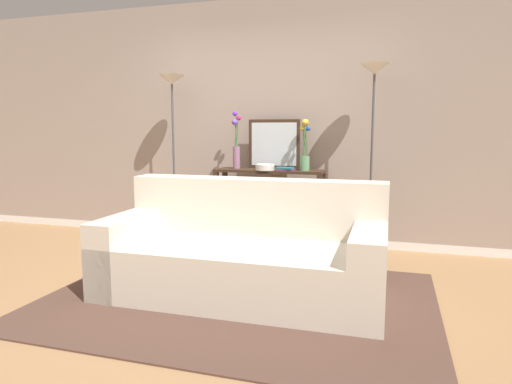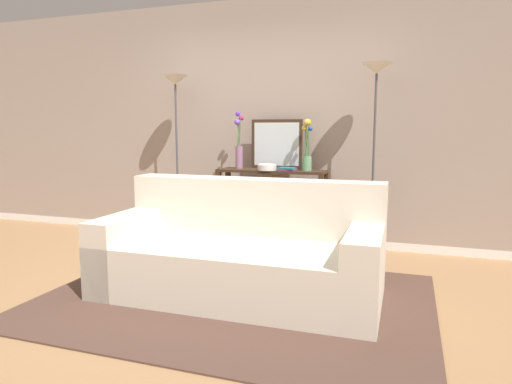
% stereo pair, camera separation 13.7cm
% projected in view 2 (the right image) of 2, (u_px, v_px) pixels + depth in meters
% --- Properties ---
extents(ground_plane, '(16.00, 16.00, 0.02)m').
position_uv_depth(ground_plane, '(183.00, 295.00, 3.55)').
color(ground_plane, '#9E754C').
extents(back_wall, '(12.00, 0.15, 2.73)m').
position_uv_depth(back_wall, '(261.00, 123.00, 5.19)').
color(back_wall, white).
rests_on(back_wall, ground).
extents(area_rug, '(2.89, 2.10, 0.01)m').
position_uv_depth(area_rug, '(234.00, 299.00, 3.43)').
color(area_rug, '#51382D').
rests_on(area_rug, ground).
extents(couch, '(2.15, 1.02, 0.88)m').
position_uv_depth(couch, '(242.00, 255.00, 3.54)').
color(couch, beige).
rests_on(couch, ground).
extents(console_table, '(1.18, 0.33, 0.86)m').
position_uv_depth(console_table, '(272.00, 195.00, 4.91)').
color(console_table, '#382619').
rests_on(console_table, ground).
extents(floor_lamp_left, '(0.28, 0.28, 1.88)m').
position_uv_depth(floor_lamp_left, '(176.00, 112.00, 5.07)').
color(floor_lamp_left, '#4C4C51').
rests_on(floor_lamp_left, ground).
extents(floor_lamp_right, '(0.28, 0.28, 1.92)m').
position_uv_depth(floor_lamp_right, '(375.00, 107.00, 4.37)').
color(floor_lamp_right, '#4C4C51').
rests_on(floor_lamp_right, ground).
extents(wall_mirror, '(0.58, 0.02, 0.54)m').
position_uv_depth(wall_mirror, '(277.00, 144.00, 4.96)').
color(wall_mirror, '#382619').
rests_on(wall_mirror, console_table).
extents(vase_tall_flowers, '(0.10, 0.12, 0.63)m').
position_uv_depth(vase_tall_flowers, '(239.00, 145.00, 5.00)').
color(vase_tall_flowers, gray).
rests_on(vase_tall_flowers, console_table).
extents(vase_short_flowers, '(0.11, 0.14, 0.54)m').
position_uv_depth(vase_short_flowers, '(307.00, 148.00, 4.71)').
color(vase_short_flowers, '#669E6B').
rests_on(vase_short_flowers, console_table).
extents(fruit_bowl, '(0.20, 0.20, 0.07)m').
position_uv_depth(fruit_bowl, '(267.00, 167.00, 4.79)').
color(fruit_bowl, silver).
rests_on(fruit_bowl, console_table).
extents(book_stack, '(0.19, 0.14, 0.04)m').
position_uv_depth(book_stack, '(287.00, 169.00, 4.72)').
color(book_stack, '#6B3360').
rests_on(book_stack, console_table).
extents(book_row_under_console, '(0.35, 0.18, 0.12)m').
position_uv_depth(book_row_under_console, '(245.00, 240.00, 5.08)').
color(book_row_under_console, navy).
rests_on(book_row_under_console, ground).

